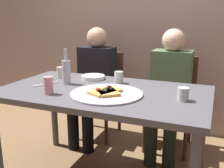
# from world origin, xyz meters

# --- Properties ---
(back_wall) EXTENTS (6.00, 0.10, 2.60)m
(back_wall) POSITION_xyz_m (0.00, 1.24, 1.30)
(back_wall) COLOR gray
(back_wall) RESTS_ON ground_plane
(dining_table) EXTENTS (1.52, 0.86, 0.76)m
(dining_table) POSITION_xyz_m (0.00, 0.00, 0.67)
(dining_table) COLOR #4C4C51
(dining_table) RESTS_ON ground_plane
(pizza_tray) EXTENTS (0.50, 0.50, 0.01)m
(pizza_tray) POSITION_xyz_m (0.07, -0.09, 0.76)
(pizza_tray) COLOR #ADADB2
(pizza_tray) RESTS_ON dining_table
(pizza_slice_last) EXTENTS (0.24, 0.25, 0.05)m
(pizza_slice_last) POSITION_xyz_m (0.07, -0.09, 0.78)
(pizza_slice_last) COLOR tan
(pizza_slice_last) RESTS_ON pizza_tray
(pizza_slice_extra) EXTENTS (0.21, 0.25, 0.05)m
(pizza_slice_extra) POSITION_xyz_m (0.06, -0.10, 0.78)
(pizza_slice_extra) COLOR tan
(pizza_slice_extra) RESTS_ON pizza_tray
(wine_bottle) EXTENTS (0.07, 0.07, 0.28)m
(wine_bottle) POSITION_xyz_m (-0.34, 0.06, 0.86)
(wine_bottle) COLOR #B2BCC1
(wine_bottle) RESTS_ON dining_table
(tumbler_near) EXTENTS (0.07, 0.07, 0.10)m
(tumbler_near) POSITION_xyz_m (0.04, 0.23, 0.80)
(tumbler_near) COLOR #B7C6BC
(tumbler_near) RESTS_ON dining_table
(tumbler_far) EXTENTS (0.07, 0.07, 0.10)m
(tumbler_far) POSITION_xyz_m (-0.50, 0.22, 0.80)
(tumbler_far) COLOR beige
(tumbler_far) RESTS_ON dining_table
(wine_glass) EXTENTS (0.07, 0.07, 0.09)m
(wine_glass) POSITION_xyz_m (0.58, -0.03, 0.80)
(wine_glass) COLOR #B7C6BC
(wine_glass) RESTS_ON dining_table
(soda_can) EXTENTS (0.07, 0.07, 0.12)m
(soda_can) POSITION_xyz_m (-0.30, -0.23, 0.82)
(soda_can) COLOR pink
(soda_can) RESTS_ON dining_table
(plate_stack) EXTENTS (0.20, 0.20, 0.03)m
(plate_stack) POSITION_xyz_m (-0.21, 0.28, 0.77)
(plate_stack) COLOR white
(plate_stack) RESTS_ON dining_table
(table_knife) EXTENTS (0.12, 0.21, 0.01)m
(table_knife) POSITION_xyz_m (-0.48, -0.03, 0.76)
(table_knife) COLOR #B7B7BC
(table_knife) RESTS_ON dining_table
(chair_left) EXTENTS (0.44, 0.44, 0.90)m
(chair_left) POSITION_xyz_m (-0.41, 0.83, 0.51)
(chair_left) COLOR #472D1E
(chair_left) RESTS_ON ground_plane
(chair_right) EXTENTS (0.44, 0.44, 0.90)m
(chair_right) POSITION_xyz_m (0.37, 0.83, 0.51)
(chair_right) COLOR #472D1E
(chair_right) RESTS_ON ground_plane
(guest_in_sweater) EXTENTS (0.36, 0.56, 1.17)m
(guest_in_sweater) POSITION_xyz_m (-0.41, 0.68, 0.64)
(guest_in_sweater) COLOR black
(guest_in_sweater) RESTS_ON ground_plane
(guest_in_beanie) EXTENTS (0.36, 0.56, 1.17)m
(guest_in_beanie) POSITION_xyz_m (0.37, 0.68, 0.64)
(guest_in_beanie) COLOR #4C6B47
(guest_in_beanie) RESTS_ON ground_plane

